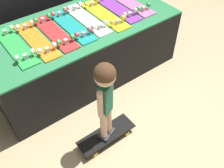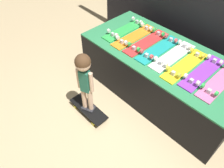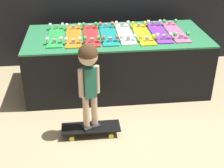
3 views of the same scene
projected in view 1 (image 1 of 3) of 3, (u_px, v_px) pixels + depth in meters
name	position (u px, v px, depth m)	size (l,w,h in m)	color
ground_plane	(117.00, 102.00, 3.04)	(16.00, 16.00, 0.00)	tan
display_rack	(82.00, 49.00, 3.17)	(2.23, 1.02, 0.71)	black
skateboard_green_on_rack	(15.00, 46.00, 2.60)	(0.19, 0.77, 0.09)	green
skateboard_orange_on_rack	(36.00, 40.00, 2.68)	(0.19, 0.77, 0.09)	orange
skateboard_red_on_rack	(54.00, 32.00, 2.77)	(0.19, 0.77, 0.09)	red
skateboard_teal_on_rack	(71.00, 25.00, 2.87)	(0.19, 0.77, 0.09)	teal
skateboard_white_on_rack	(87.00, 19.00, 2.97)	(0.19, 0.77, 0.09)	white
skateboard_yellow_on_rack	(104.00, 14.00, 3.03)	(0.19, 0.77, 0.09)	yellow
skateboard_purple_on_rack	(116.00, 7.00, 3.15)	(0.19, 0.77, 0.09)	purple
skateboard_pink_on_rack	(130.00, 2.00, 3.24)	(0.19, 0.77, 0.09)	pink
skateboard_on_floor	(106.00, 135.00, 2.63)	(0.60, 0.20, 0.09)	black
child	(105.00, 90.00, 2.17)	(0.21, 0.18, 0.91)	#2D2D33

